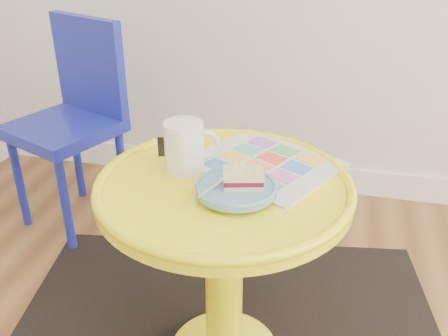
% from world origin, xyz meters
% --- Properties ---
extents(room_walls, '(4.00, 4.00, 4.00)m').
position_xyz_m(room_walls, '(-0.99, 0.99, 0.06)').
color(room_walls, silver).
rests_on(room_walls, ground).
extents(side_table, '(0.61, 0.61, 0.58)m').
position_xyz_m(side_table, '(-0.58, 0.95, 0.42)').
color(side_table, '#FFF115').
rests_on(side_table, ground).
extents(chair, '(0.46, 0.46, 0.80)m').
position_xyz_m(chair, '(-1.32, 1.56, 0.46)').
color(chair, '#18219C').
rests_on(chair, ground).
extents(newspaper, '(0.43, 0.41, 0.01)m').
position_xyz_m(newspaper, '(-0.51, 1.06, 0.58)').
color(newspaper, silver).
rests_on(newspaper, side_table).
extents(mug, '(0.14, 0.10, 0.13)m').
position_xyz_m(mug, '(-0.69, 0.99, 0.64)').
color(mug, white).
rests_on(mug, side_table).
extents(plate, '(0.18, 0.18, 0.02)m').
position_xyz_m(plate, '(-0.54, 0.89, 0.60)').
color(plate, '#5695B6').
rests_on(plate, newspaper).
extents(cake_slice, '(0.10, 0.08, 0.04)m').
position_xyz_m(cake_slice, '(-0.53, 0.90, 0.62)').
color(cake_slice, '#D3BC8C').
rests_on(cake_slice, plate).
extents(fork, '(0.06, 0.14, 0.00)m').
position_xyz_m(fork, '(-0.58, 0.90, 0.61)').
color(fork, silver).
rests_on(fork, plate).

